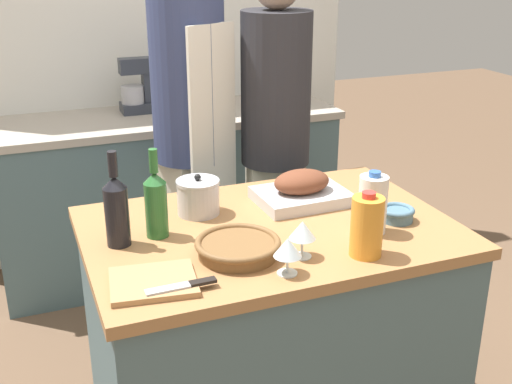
{
  "coord_description": "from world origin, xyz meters",
  "views": [
    {
      "loc": [
        -0.78,
        -1.86,
        1.79
      ],
      "look_at": [
        0.0,
        0.13,
        0.96
      ],
      "focal_mm": 45.0,
      "sensor_mm": 36.0,
      "label": 1
    }
  ],
  "objects_px": {
    "mixing_bowl": "(397,213)",
    "person_cook_aproned": "(190,128)",
    "cutting_board": "(153,282)",
    "stock_pot": "(198,197)",
    "wine_glass_left": "(302,231)",
    "stand_mixer": "(137,90)",
    "roasting_pan": "(301,190)",
    "condiment_bottle_short": "(263,86)",
    "wicker_basket": "(238,247)",
    "condiment_bottle_tall": "(197,88)",
    "milk_jug": "(373,204)",
    "knife_chef": "(184,285)",
    "person_cook_guest": "(275,135)",
    "wine_glass_right": "(288,248)",
    "wine_bottle_dark": "(116,209)",
    "juice_jug": "(367,226)",
    "wine_bottle_green": "(156,203)"
  },
  "relations": [
    {
      "from": "wicker_basket",
      "to": "wine_bottle_dark",
      "type": "xyz_separation_m",
      "value": [
        -0.33,
        0.21,
        0.09
      ]
    },
    {
      "from": "mixing_bowl",
      "to": "wine_bottle_dark",
      "type": "height_order",
      "value": "wine_bottle_dark"
    },
    {
      "from": "person_cook_aproned",
      "to": "wine_glass_left",
      "type": "bearing_deg",
      "value": -112.74
    },
    {
      "from": "condiment_bottle_tall",
      "to": "stock_pot",
      "type": "bearing_deg",
      "value": -106.37
    },
    {
      "from": "wine_bottle_green",
      "to": "condiment_bottle_short",
      "type": "relative_size",
      "value": 1.5
    },
    {
      "from": "knife_chef",
      "to": "roasting_pan",
      "type": "bearing_deg",
      "value": 39.46
    },
    {
      "from": "roasting_pan",
      "to": "wine_glass_right",
      "type": "xyz_separation_m",
      "value": [
        -0.28,
        -0.49,
        0.04
      ]
    },
    {
      "from": "wine_bottle_dark",
      "to": "stock_pot",
      "type": "bearing_deg",
      "value": 26.03
    },
    {
      "from": "wicker_basket",
      "to": "person_cook_guest",
      "type": "height_order",
      "value": "person_cook_guest"
    },
    {
      "from": "wine_glass_left",
      "to": "stand_mixer",
      "type": "distance_m",
      "value": 1.86
    },
    {
      "from": "wicker_basket",
      "to": "wine_glass_right",
      "type": "height_order",
      "value": "wine_glass_right"
    },
    {
      "from": "stock_pot",
      "to": "milk_jug",
      "type": "height_order",
      "value": "milk_jug"
    },
    {
      "from": "stock_pot",
      "to": "wine_bottle_green",
      "type": "relative_size",
      "value": 0.51
    },
    {
      "from": "wine_glass_left",
      "to": "stand_mixer",
      "type": "bearing_deg",
      "value": 93.9
    },
    {
      "from": "milk_jug",
      "to": "wicker_basket",
      "type": "bearing_deg",
      "value": -179.82
    },
    {
      "from": "roasting_pan",
      "to": "wine_glass_left",
      "type": "bearing_deg",
      "value": -114.91
    },
    {
      "from": "cutting_board",
      "to": "juice_jug",
      "type": "height_order",
      "value": "juice_jug"
    },
    {
      "from": "person_cook_aproned",
      "to": "wine_glass_right",
      "type": "bearing_deg",
      "value": -117.05
    },
    {
      "from": "roasting_pan",
      "to": "wine_glass_left",
      "type": "height_order",
      "value": "roasting_pan"
    },
    {
      "from": "juice_jug",
      "to": "condiment_bottle_tall",
      "type": "distance_m",
      "value": 1.97
    },
    {
      "from": "roasting_pan",
      "to": "knife_chef",
      "type": "bearing_deg",
      "value": -140.54
    },
    {
      "from": "person_cook_aproned",
      "to": "condiment_bottle_short",
      "type": "bearing_deg",
      "value": 23.71
    },
    {
      "from": "juice_jug",
      "to": "knife_chef",
      "type": "distance_m",
      "value": 0.59
    },
    {
      "from": "wine_glass_right",
      "to": "stand_mixer",
      "type": "distance_m",
      "value": 1.94
    },
    {
      "from": "wicker_basket",
      "to": "mixing_bowl",
      "type": "bearing_deg",
      "value": 4.62
    },
    {
      "from": "knife_chef",
      "to": "condiment_bottle_tall",
      "type": "height_order",
      "value": "condiment_bottle_tall"
    },
    {
      "from": "wine_bottle_dark",
      "to": "person_cook_guest",
      "type": "xyz_separation_m",
      "value": [
        0.86,
        0.73,
        -0.04
      ]
    },
    {
      "from": "wine_glass_left",
      "to": "condiment_bottle_short",
      "type": "bearing_deg",
      "value": 71.67
    },
    {
      "from": "wicker_basket",
      "to": "condiment_bottle_tall",
      "type": "bearing_deg",
      "value": 77.32
    },
    {
      "from": "mixing_bowl",
      "to": "person_cook_aproned",
      "type": "bearing_deg",
      "value": 115.65
    },
    {
      "from": "mixing_bowl",
      "to": "condiment_bottle_short",
      "type": "height_order",
      "value": "condiment_bottle_short"
    },
    {
      "from": "wine_bottle_dark",
      "to": "person_cook_aproned",
      "type": "height_order",
      "value": "person_cook_aproned"
    },
    {
      "from": "mixing_bowl",
      "to": "knife_chef",
      "type": "height_order",
      "value": "mixing_bowl"
    },
    {
      "from": "roasting_pan",
      "to": "stand_mixer",
      "type": "bearing_deg",
      "value": 102.34
    },
    {
      "from": "juice_jug",
      "to": "person_cook_aproned",
      "type": "xyz_separation_m",
      "value": [
        -0.23,
        1.17,
        0.03
      ]
    },
    {
      "from": "roasting_pan",
      "to": "person_cook_guest",
      "type": "relative_size",
      "value": 0.2
    },
    {
      "from": "cutting_board",
      "to": "stand_mixer",
      "type": "distance_m",
      "value": 1.9
    },
    {
      "from": "roasting_pan",
      "to": "stock_pot",
      "type": "height_order",
      "value": "stock_pot"
    },
    {
      "from": "wicker_basket",
      "to": "person_cook_aproned",
      "type": "relative_size",
      "value": 0.15
    },
    {
      "from": "wine_bottle_dark",
      "to": "wine_glass_right",
      "type": "distance_m",
      "value": 0.57
    },
    {
      "from": "wicker_basket",
      "to": "stand_mixer",
      "type": "xyz_separation_m",
      "value": [
        0.06,
        1.78,
        0.13
      ]
    },
    {
      "from": "stand_mixer",
      "to": "condiment_bottle_short",
      "type": "distance_m",
      "value": 0.74
    },
    {
      "from": "knife_chef",
      "to": "person_cook_guest",
      "type": "xyz_separation_m",
      "value": [
        0.74,
        1.1,
        0.06
      ]
    },
    {
      "from": "cutting_board",
      "to": "stock_pot",
      "type": "xyz_separation_m",
      "value": [
        0.27,
        0.45,
        0.06
      ]
    },
    {
      "from": "wine_glass_left",
      "to": "person_cook_aproned",
      "type": "xyz_separation_m",
      "value": [
        -0.04,
        1.11,
        0.04
      ]
    },
    {
      "from": "wine_bottle_green",
      "to": "wine_glass_left",
      "type": "bearing_deg",
      "value": -39.58
    },
    {
      "from": "wine_glass_right",
      "to": "person_cook_guest",
      "type": "bearing_deg",
      "value": 68.72
    },
    {
      "from": "cutting_board",
      "to": "condiment_bottle_tall",
      "type": "height_order",
      "value": "condiment_bottle_tall"
    },
    {
      "from": "mixing_bowl",
      "to": "knife_chef",
      "type": "xyz_separation_m",
      "value": [
        -0.83,
        -0.21,
        -0.01
      ]
    },
    {
      "from": "stock_pot",
      "to": "wine_glass_left",
      "type": "bearing_deg",
      "value": -65.94
    }
  ]
}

